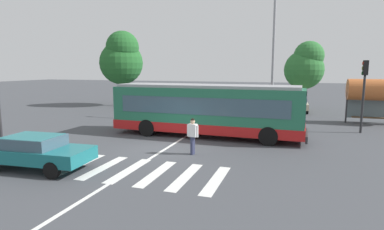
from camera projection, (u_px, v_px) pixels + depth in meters
ground_plane at (163, 149)px, 15.75m from camera, size 160.00×160.00×0.00m
city_transit_bus at (206, 110)px, 18.57m from camera, size 11.31×2.84×3.06m
pedestrian_crossing_street at (193, 134)px, 14.66m from camera, size 0.57×0.32×1.72m
foreground_sedan at (35, 150)px, 12.56m from camera, size 4.61×2.12×1.35m
parked_car_blue at (166, 99)px, 33.40m from camera, size 2.03×4.58×1.35m
parked_car_teal at (188, 100)px, 32.41m from camera, size 1.89×4.51×1.35m
parked_car_silver at (214, 100)px, 32.17m from camera, size 2.17×4.63×1.35m
parked_car_charcoal at (240, 102)px, 30.76m from camera, size 1.88×4.50×1.35m
parked_car_white at (269, 102)px, 30.29m from camera, size 2.17×4.63×1.35m
parked_car_champagne at (297, 103)px, 29.28m from camera, size 1.93×4.53×1.35m
traffic_light_far_corner at (364, 84)px, 19.28m from camera, size 0.33×0.32×4.49m
bus_stop_shelter at (378, 91)px, 22.53m from camera, size 4.02×1.54×3.25m
twin_arm_street_lamp at (274, 41)px, 23.47m from camera, size 5.29×0.32×9.82m
background_tree_left at (122, 58)px, 33.29m from camera, size 4.56×4.56×7.89m
background_tree_right at (305, 66)px, 28.96m from camera, size 3.58×3.58×6.47m
crosswalk_painted_stripes at (143, 172)px, 12.29m from camera, size 6.36×3.14×0.01m
lane_center_line at (179, 141)px, 17.60m from camera, size 0.16×24.00×0.01m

